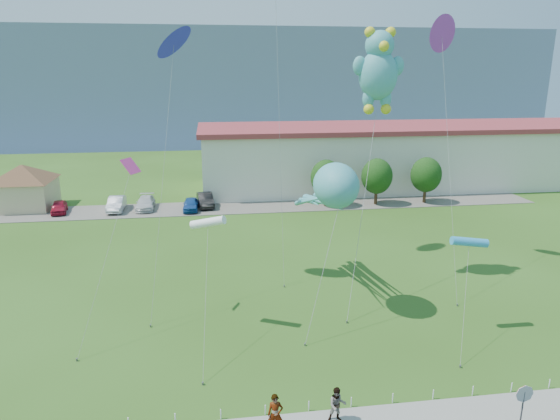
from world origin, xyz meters
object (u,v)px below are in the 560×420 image
at_px(parked_car_red, 59,207).
at_px(parked_car_black, 205,200).
at_px(pedestrian_right, 337,405).
at_px(parked_car_blue, 191,204).
at_px(teddy_bear_kite, 378,69).
at_px(warehouse, 424,155).
at_px(parked_car_silver, 116,204).
at_px(pavilion, 23,182).
at_px(parked_car_white, 145,203).
at_px(stop_sign, 524,399).
at_px(pedestrian_left, 275,414).
at_px(octopus_kite, 330,193).

bearing_deg(parked_car_red, parked_car_black, -8.13).
relative_size(pedestrian_right, parked_car_blue, 0.41).
distance_m(parked_car_blue, teddy_bear_kite, 28.72).
xyz_separation_m(warehouse, parked_car_silver, (-39.62, -8.64, -3.29)).
bearing_deg(pavilion, parked_car_white, -9.98).
bearing_deg(teddy_bear_kite, parked_car_silver, 135.94).
xyz_separation_m(parked_car_white, parked_car_black, (6.70, 0.15, 0.08)).
height_order(stop_sign, pedestrian_left, stop_sign).
relative_size(parked_car_red, parked_car_silver, 0.82).
xyz_separation_m(stop_sign, parked_car_red, (-29.20, 39.49, -1.15)).
relative_size(stop_sign, parked_car_black, 0.54).
height_order(stop_sign, octopus_kite, octopus_kite).
relative_size(pedestrian_left, parked_car_red, 0.47).
height_order(pavilion, parked_car_red, pavilion).
distance_m(parked_car_blue, parked_car_black, 2.21).
bearing_deg(warehouse, parked_car_black, -164.55).
distance_m(parked_car_silver, parked_car_white, 3.15).
height_order(warehouse, octopus_kite, octopus_kite).
relative_size(parked_car_silver, parked_car_black, 1.00).
distance_m(pedestrian_right, parked_car_black, 38.50).
distance_m(pavilion, parked_car_black, 20.47).
height_order(pedestrian_left, teddy_bear_kite, teddy_bear_kite).
distance_m(pedestrian_left, teddy_bear_kite, 23.66).
bearing_deg(parked_car_white, pedestrian_right, -72.48).
distance_m(stop_sign, parked_car_black, 42.14).
relative_size(warehouse, parked_car_red, 15.84).
relative_size(pedestrian_right, parked_car_white, 0.35).
distance_m(pavilion, pedestrian_right, 48.03).
distance_m(parked_car_red, teddy_bear_kite, 38.41).
bearing_deg(parked_car_black, pavilion, 167.15).
height_order(stop_sign, pedestrian_right, stop_sign).
xyz_separation_m(pedestrian_right, parked_car_black, (-5.84, 38.06, -0.09)).
bearing_deg(warehouse, parked_car_red, -169.20).
bearing_deg(pedestrian_right, octopus_kite, 83.36).
bearing_deg(octopus_kite, warehouse, 57.80).
bearing_deg(parked_car_blue, octopus_kite, -66.84).
height_order(parked_car_silver, parked_car_blue, parked_car_silver).
bearing_deg(parked_car_black, parked_car_red, 175.20).
relative_size(parked_car_red, octopus_kite, 0.33).
xyz_separation_m(parked_car_red, parked_car_black, (15.93, 0.49, 0.11)).
bearing_deg(parked_car_white, pavilion, 169.23).
bearing_deg(warehouse, teddy_bear_kite, -119.88).
distance_m(parked_car_black, teddy_bear_kite, 29.04).
xyz_separation_m(pedestrian_left, octopus_kite, (5.21, 12.47, 6.47)).
height_order(pavilion, teddy_bear_kite, teddy_bear_kite).
bearing_deg(octopus_kite, parked_car_red, 133.56).
xyz_separation_m(parked_car_blue, parked_car_black, (1.61, 1.50, 0.08)).
bearing_deg(octopus_kite, parked_car_blue, 112.01).
height_order(warehouse, pedestrian_right, warehouse).
bearing_deg(parked_car_black, octopus_kite, -78.90).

